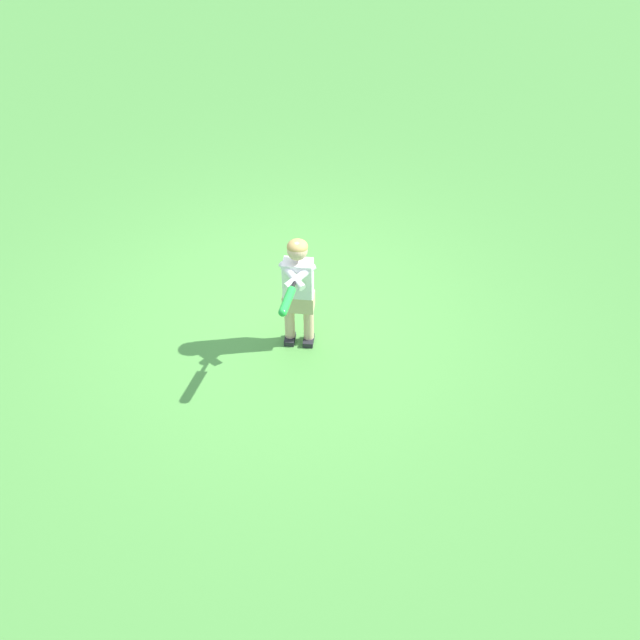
# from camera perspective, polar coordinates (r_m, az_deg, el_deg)

# --- Properties ---
(ground_plane) EXTENTS (40.00, 40.00, 0.00)m
(ground_plane) POSITION_cam_1_polar(r_m,az_deg,el_deg) (6.59, -2.92, 0.24)
(ground_plane) COLOR #519942
(child_batter) EXTENTS (0.65, 0.62, 1.08)m
(child_batter) POSITION_cam_1_polar(r_m,az_deg,el_deg) (5.89, -1.84, 2.78)
(child_batter) COLOR #232328
(child_batter) RESTS_ON ground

